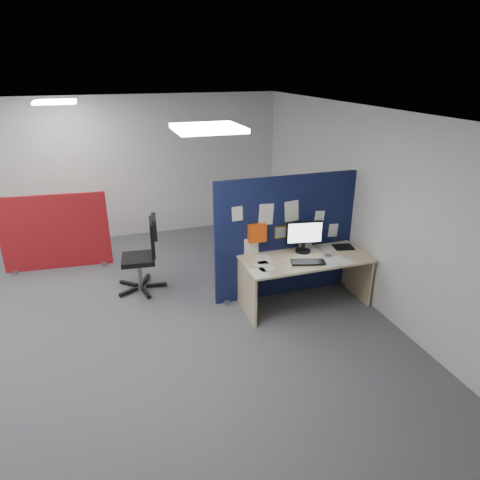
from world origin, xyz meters
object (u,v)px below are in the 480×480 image
object	(u,v)px
navy_divider	(287,237)
main_desk	(304,267)
red_divider	(55,233)
office_chair	(146,250)
monitor_main	(304,235)

from	to	relation	value
navy_divider	main_desk	bearing A→B (deg)	-72.22
red_divider	office_chair	xyz separation A→B (m)	(1.33, -1.20, 0.01)
navy_divider	red_divider	world-z (taller)	navy_divider
monitor_main	office_chair	world-z (taller)	monitor_main
main_desk	office_chair	world-z (taller)	office_chair
monitor_main	office_chair	xyz separation A→B (m)	(-2.11, 0.96, -0.34)
main_desk	red_divider	xyz separation A→B (m)	(-3.38, 2.32, 0.07)
red_divider	office_chair	bearing A→B (deg)	-37.38
red_divider	office_chair	world-z (taller)	red_divider
main_desk	red_divider	distance (m)	4.10
red_divider	office_chair	distance (m)	1.79
main_desk	office_chair	size ratio (longest dim) A/B	1.57
red_divider	main_desk	bearing A→B (deg)	-29.77
navy_divider	main_desk	world-z (taller)	navy_divider
red_divider	monitor_main	bearing A→B (deg)	-27.50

